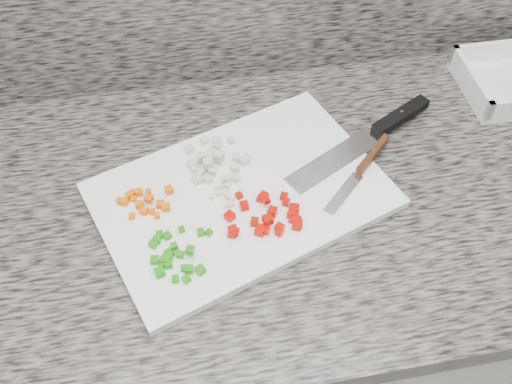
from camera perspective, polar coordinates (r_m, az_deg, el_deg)
cabinet at (r=1.32m, az=0.82°, el=-12.95°), size 3.92×0.62×0.86m
countertop at (r=0.94m, az=1.12°, el=-0.84°), size 3.96×0.64×0.04m
cutting_board at (r=0.91m, az=-1.47°, el=-0.30°), size 0.52×0.43×0.01m
carrot_pile at (r=0.90m, az=-10.97°, el=-0.93°), size 0.09×0.06×0.02m
onion_pile at (r=0.94m, az=-4.19°, el=3.11°), size 0.11×0.11×0.02m
green_pepper_pile at (r=0.83m, az=-8.26°, el=-6.30°), size 0.10×0.10×0.02m
red_pepper_pile at (r=0.86m, az=1.27°, el=-2.49°), size 0.12×0.09×0.02m
garlic_pile at (r=0.90m, az=-2.97°, el=-0.21°), size 0.06×0.05×0.01m
chef_knife at (r=1.01m, az=12.22°, el=6.07°), size 0.29×0.18×0.02m
paring_knife at (r=0.95m, az=10.91°, el=2.78°), size 0.15×0.14×0.02m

